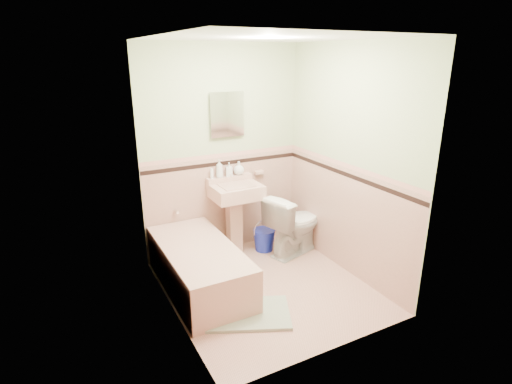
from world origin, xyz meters
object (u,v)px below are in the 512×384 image
soap_bottle_mid (229,169)px  toilet (294,224)px  sink (236,220)px  shoe (236,309)px  bucket (264,240)px  soap_bottle_left (219,169)px  bathtub (199,269)px  soap_bottle_right (239,168)px  medicine_cabinet (227,114)px

soap_bottle_mid → toilet: soap_bottle_mid is taller
sink → toilet: 0.71m
toilet → soap_bottle_mid: bearing=37.3°
sink → soap_bottle_mid: bearing=89.8°
soap_bottle_mid → shoe: soap_bottle_mid is taller
soap_bottle_mid → bucket: soap_bottle_mid is taller
soap_bottle_left → soap_bottle_mid: bearing=0.0°
bathtub → bucket: size_ratio=5.43×
sink → shoe: bearing=-115.6°
sink → soap_bottle_left: (-0.13, 0.18, 0.62)m
bathtub → bucket: (1.03, 0.46, -0.09)m
bucket → shoe: 1.40m
soap_bottle_left → soap_bottle_mid: 0.13m
toilet → shoe: bearing=108.9°
soap_bottle_left → toilet: bearing=-31.6°
sink → shoe: sink is taller
soap_bottle_mid → soap_bottle_right: 0.13m
shoe → soap_bottle_mid: bearing=62.0°
soap_bottle_left → soap_bottle_right: bearing=0.0°
sink → toilet: sink is taller
bathtub → bucket: bathtub is taller
soap_bottle_mid → bathtub: bearing=-133.8°
soap_bottle_right → shoe: soap_bottle_right is taller
soap_bottle_left → bucket: size_ratio=0.79×
bathtub → sink: (0.68, 0.53, 0.23)m
soap_bottle_mid → bucket: 1.01m
bathtub → soap_bottle_left: size_ratio=6.92×
soap_bottle_left → shoe: bearing=-107.7°
sink → shoe: (-0.55, -1.14, -0.39)m
soap_bottle_mid → soap_bottle_right: bearing=0.0°
medicine_cabinet → toilet: medicine_cabinet is taller
bucket → sink: bearing=169.4°
bathtub → toilet: (1.33, 0.23, 0.16)m
medicine_cabinet → toilet: size_ratio=0.58×
bathtub → soap_bottle_right: bearing=41.2°
medicine_cabinet → soap_bottle_mid: medicine_cabinet is taller
soap_bottle_right → soap_bottle_mid: bearing=180.0°
shoe → soap_bottle_left: bearing=66.8°
soap_bottle_mid → sink: bearing=-90.2°
medicine_cabinet → bathtub: bearing=-132.6°
sink → shoe: size_ratio=5.65×
soap_bottle_right → toilet: 0.96m
medicine_cabinet → shoe: size_ratio=2.81×
medicine_cabinet → soap_bottle_right: 0.67m
toilet → shoe: toilet is taller
soap_bottle_left → bathtub: bearing=-128.0°
soap_bottle_right → shoe: bearing=-117.2°
bathtub → soap_bottle_right: size_ratio=9.11×
sink → soap_bottle_mid: 0.62m
sink → soap_bottle_right: size_ratio=5.48×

